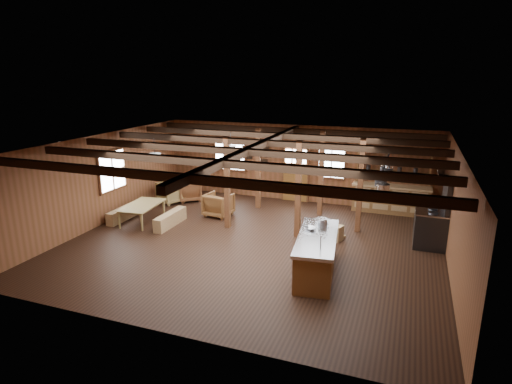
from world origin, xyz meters
TOP-DOWN VIEW (x-y plane):
  - room at (0.00, 0.00)m, footprint 10.04×9.04m
  - ceiling_joists at (0.00, 0.18)m, footprint 9.80×8.82m
  - timber_posts at (0.52, 2.08)m, footprint 3.95×2.35m
  - back_door at (0.00, 4.45)m, footprint 1.02×0.08m
  - window_back_left at (-2.60, 4.46)m, footprint 1.32×0.06m
  - window_back_right at (1.30, 4.46)m, footprint 1.02×0.06m
  - window_left at (-4.96, 0.50)m, footprint 0.14×1.24m
  - notice_boards at (-1.50, 4.46)m, footprint 1.08×0.03m
  - back_counter at (3.40, 4.20)m, footprint 2.55×0.60m
  - pendant_lamps at (-2.25, 1.00)m, footprint 1.86×2.36m
  - pot_rack at (3.37, 0.14)m, footprint 0.35×3.00m
  - kitchen_island at (2.03, -1.17)m, footprint 1.18×2.59m
  - step_stool at (2.06, 1.08)m, footprint 0.59×0.50m
  - commercial_range at (4.64, 1.88)m, footprint 0.88×1.72m
  - dining_table at (-3.90, 0.50)m, footprint 1.08×1.73m
  - bench_wall at (-4.65, 0.50)m, footprint 0.27×1.46m
  - bench_aisle at (-2.92, 0.50)m, footprint 0.29×1.52m
  - armchair_a at (-3.70, 3.11)m, footprint 1.15×1.15m
  - armchair_b at (-1.92, 1.88)m, footprint 0.91×0.94m
  - armchair_c at (-4.17, 2.68)m, footprint 1.13×1.14m
  - counter_pot at (1.97, -0.43)m, footprint 0.30×0.30m
  - bowl at (1.77, -0.81)m, footprint 0.35×0.35m

SIDE VIEW (x-z plane):
  - bench_wall at x=-4.65m, z-range 0.00..0.40m
  - bench_aisle at x=-2.92m, z-range 0.00..0.42m
  - step_stool at x=2.06m, z-range 0.00..0.44m
  - dining_table at x=-3.90m, z-range 0.00..0.58m
  - armchair_a at x=-3.70m, z-range 0.00..0.75m
  - armchair_b at x=-1.92m, z-range 0.00..0.77m
  - armchair_c at x=-4.17m, z-range 0.00..0.78m
  - kitchen_island at x=2.03m, z-range -0.12..1.08m
  - back_counter at x=3.40m, z-range -0.62..1.83m
  - commercial_range at x=4.64m, z-range -0.39..1.73m
  - back_door at x=0.00m, z-range -0.19..1.96m
  - bowl at x=1.77m, z-range 0.94..1.01m
  - counter_pot at x=1.97m, z-range 0.94..1.12m
  - room at x=0.00m, z-range -0.02..2.82m
  - timber_posts at x=0.52m, z-range 0.00..2.80m
  - window_back_left at x=-2.60m, z-range 0.94..2.26m
  - window_back_right at x=1.30m, z-range 0.94..2.26m
  - window_left at x=-4.96m, z-range 0.94..2.26m
  - notice_boards at x=-1.50m, z-range 1.19..2.09m
  - pendant_lamps at x=-2.25m, z-range 1.92..2.58m
  - pot_rack at x=3.37m, z-range 2.03..2.48m
  - ceiling_joists at x=0.00m, z-range 2.59..2.77m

